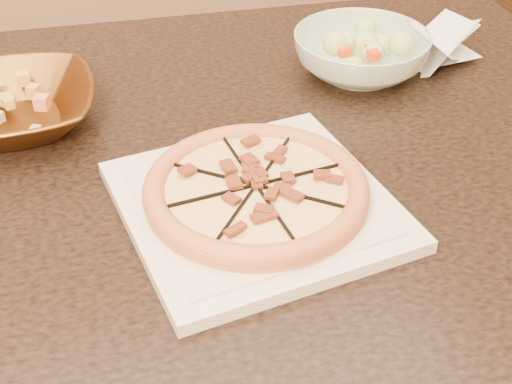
# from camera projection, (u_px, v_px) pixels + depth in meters

# --- Properties ---
(dining_table) EXTENTS (1.56, 1.07, 0.75)m
(dining_table) POSITION_uv_depth(u_px,v_px,m) (160.00, 206.00, 1.06)
(dining_table) COLOR black
(dining_table) RESTS_ON floor
(plate) EXTENTS (0.36, 0.36, 0.02)m
(plate) POSITION_uv_depth(u_px,v_px,m) (256.00, 204.00, 0.90)
(plate) COLOR beige
(plate) RESTS_ON dining_table
(pizza) EXTENTS (0.28, 0.28, 0.03)m
(pizza) POSITION_uv_depth(u_px,v_px,m) (256.00, 189.00, 0.88)
(pizza) COLOR #E17042
(pizza) RESTS_ON plate
(bronze_bowl) EXTENTS (0.27, 0.27, 0.06)m
(bronze_bowl) POSITION_uv_depth(u_px,v_px,m) (12.00, 108.00, 1.05)
(bronze_bowl) COLOR brown
(bronze_bowl) RESTS_ON dining_table
(mixed_dish) EXTENTS (0.12, 0.11, 0.03)m
(mixed_dish) POSITION_uv_depth(u_px,v_px,m) (5.00, 82.00, 1.02)
(mixed_dish) COLOR tan
(mixed_dish) RESTS_ON bronze_bowl
(salad_bowl) EXTENTS (0.24, 0.24, 0.07)m
(salad_bowl) POSITION_uv_depth(u_px,v_px,m) (361.00, 54.00, 1.18)
(salad_bowl) COLOR silver
(salad_bowl) RESTS_ON dining_table
(salad) EXTENTS (0.08, 0.12, 0.04)m
(salad) POSITION_uv_depth(u_px,v_px,m) (363.00, 24.00, 1.15)
(salad) COLOR beige
(salad) RESTS_ON salad_bowl
(cling_film) EXTENTS (0.20, 0.18, 0.05)m
(cling_film) POSITION_uv_depth(u_px,v_px,m) (434.00, 47.00, 1.23)
(cling_film) COLOR white
(cling_film) RESTS_ON dining_table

